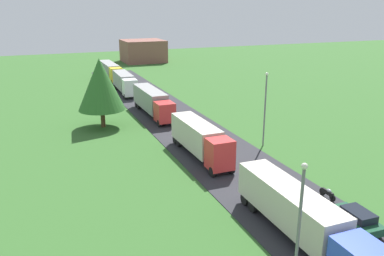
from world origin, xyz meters
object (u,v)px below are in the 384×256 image
(truck_fourth, at_px, (125,82))
(lamppost_lead, at_px, (299,225))
(truck_second, at_px, (200,138))
(lamppost_second, at_px, (265,106))
(truck_fifth, at_px, (110,70))
(truck_third, at_px, (152,101))
(distant_building, at_px, (143,51))
(truck_lead, at_px, (299,214))
(motorcycle_courier, at_px, (328,193))
(tree_oak, at_px, (101,84))
(car_second, at_px, (356,219))

(truck_fourth, bearing_deg, lamppost_lead, -93.33)
(truck_second, height_order, lamppost_second, lamppost_second)
(truck_fifth, bearing_deg, truck_second, -90.12)
(truck_second, relative_size, truck_third, 0.86)
(truck_third, height_order, lamppost_lead, lamppost_lead)
(distant_building, bearing_deg, truck_second, -100.80)
(truck_lead, height_order, truck_fourth, truck_fourth)
(distant_building, bearing_deg, truck_lead, -98.75)
(truck_lead, xyz_separation_m, motorcycle_courier, (6.27, 4.21, -1.53))
(distant_building, bearing_deg, motorcycle_courier, -95.26)
(truck_fourth, height_order, lamppost_second, lamppost_second)
(truck_lead, relative_size, tree_oak, 1.46)
(tree_oak, bearing_deg, truck_fourth, 69.37)
(truck_lead, bearing_deg, lamppost_second, 65.17)
(motorcycle_courier, xyz_separation_m, distant_building, (8.36, 90.83, 2.63))
(truck_fourth, relative_size, motorcycle_courier, 6.17)
(truck_second, bearing_deg, truck_third, 89.53)
(lamppost_second, bearing_deg, lamppost_lead, -117.99)
(lamppost_lead, xyz_separation_m, lamppost_second, (12.17, 22.89, 0.26))
(truck_fifth, bearing_deg, distant_building, 60.07)
(lamppost_second, relative_size, tree_oak, 0.93)
(car_second, bearing_deg, truck_fourth, 95.65)
(distant_building, bearing_deg, lamppost_second, -94.64)
(tree_oak, bearing_deg, distant_building, 69.85)
(truck_fifth, relative_size, lamppost_second, 1.64)
(truck_fifth, height_order, tree_oak, tree_oak)
(tree_oak, bearing_deg, lamppost_lead, -83.45)
(motorcycle_courier, bearing_deg, lamppost_lead, -138.27)
(distant_building, bearing_deg, car_second, -95.79)
(truck_third, bearing_deg, truck_second, -90.47)
(lamppost_second, xyz_separation_m, tree_oak, (-16.51, 14.89, 1.07))
(truck_lead, relative_size, lamppost_lead, 1.66)
(truck_lead, distance_m, lamppost_second, 20.19)
(truck_third, height_order, tree_oak, tree_oak)
(lamppost_lead, bearing_deg, tree_oak, 96.55)
(truck_second, height_order, motorcycle_courier, truck_second)
(truck_lead, xyz_separation_m, tree_oak, (-8.11, 33.03, 3.91))
(car_second, xyz_separation_m, lamppost_lead, (-8.73, -4.27, 3.80))
(car_second, distance_m, motorcycle_courier, 4.89)
(truck_fifth, bearing_deg, truck_third, -89.92)
(tree_oak, height_order, distant_building, tree_oak)
(truck_third, bearing_deg, distant_building, 76.01)
(truck_third, distance_m, tree_oak, 9.54)
(tree_oak, relative_size, distant_building, 0.81)
(truck_second, bearing_deg, truck_fourth, 90.38)
(truck_lead, xyz_separation_m, car_second, (4.96, -0.48, -1.22))
(truck_lead, bearing_deg, lamppost_lead, -128.48)
(truck_lead, relative_size, truck_fourth, 1.16)
(lamppost_second, relative_size, distant_building, 0.75)
(truck_lead, bearing_deg, motorcycle_courier, 33.89)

